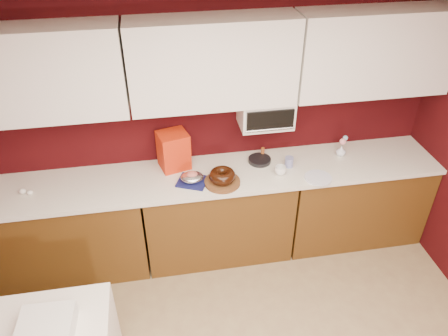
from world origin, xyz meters
TOP-DOWN VIEW (x-y plane):
  - ceiling at (0.00, 0.00)m, footprint 4.00×4.50m
  - wall_back at (0.00, 2.25)m, footprint 4.00×0.02m
  - base_cabinet_left at (-1.33, 1.94)m, footprint 1.31×0.58m
  - base_cabinet_center at (0.00, 1.94)m, footprint 1.31×0.58m
  - base_cabinet_right at (1.33, 1.94)m, footprint 1.31×0.58m
  - countertop at (0.00, 1.94)m, footprint 4.00×0.62m
  - upper_cabinet_left at (-1.33, 2.08)m, footprint 1.31×0.33m
  - upper_cabinet_center at (0.00, 2.08)m, footprint 1.31×0.33m
  - upper_cabinet_right at (1.33, 2.08)m, footprint 1.31×0.33m
  - toaster_oven at (0.45, 2.10)m, footprint 0.45×0.30m
  - toaster_oven_door at (0.45, 1.94)m, footprint 0.40×0.02m
  - toaster_oven_handle at (0.45, 1.93)m, footprint 0.42×0.02m
  - cake_base at (0.02, 1.79)m, footprint 0.36×0.36m
  - bundt_cake at (0.02, 1.79)m, footprint 0.29×0.29m
  - navy_towel at (-0.23, 1.85)m, footprint 0.30×0.28m
  - foil_ham_nest at (-0.23, 1.85)m, footprint 0.20×0.17m
  - roasted_ham at (-0.23, 1.85)m, footprint 0.11×0.10m
  - pandoro_box at (-0.36, 2.11)m, footprint 0.29×0.28m
  - dark_pan at (0.41, 2.05)m, footprint 0.26×0.26m
  - coffee_mug at (0.54, 1.83)m, footprint 0.12×0.12m
  - blue_jar at (0.65, 1.94)m, footprint 0.09×0.09m
  - flower_vase at (1.17, 2.03)m, footprint 0.09×0.09m
  - flower_pink at (1.17, 2.03)m, footprint 0.06×0.06m
  - flower_blue at (1.20, 2.05)m, footprint 0.05×0.05m
  - china_plate at (0.84, 1.72)m, footprint 0.29×0.29m
  - amber_bottle at (0.45, 2.13)m, footprint 0.04×0.04m
  - egg_left at (-1.61, 1.93)m, footprint 0.06×0.05m
  - egg_right at (-1.55, 1.91)m, footprint 0.05×0.04m
  - newspaper_stack at (-1.25, 0.67)m, footprint 0.34×0.28m

SIDE VIEW (x-z plane):
  - base_cabinet_left at x=-1.33m, z-range 0.00..0.86m
  - base_cabinet_center at x=0.00m, z-range 0.00..0.86m
  - base_cabinet_right at x=1.33m, z-range 0.00..0.86m
  - newspaper_stack at x=-1.25m, z-range 0.75..0.86m
  - countertop at x=0.00m, z-range 0.86..0.90m
  - china_plate at x=0.84m, z-range 0.90..0.91m
  - navy_towel at x=-0.23m, z-range 0.90..0.92m
  - cake_base at x=0.02m, z-range 0.90..0.93m
  - dark_pan at x=0.41m, z-range 0.90..0.94m
  - egg_right at x=-1.55m, z-range 0.90..0.94m
  - egg_left at x=-1.61m, z-range 0.90..0.95m
  - blue_jar at x=0.65m, z-range 0.90..0.99m
  - amber_bottle at x=0.45m, z-range 0.90..0.99m
  - coffee_mug at x=0.54m, z-range 0.90..1.00m
  - flower_vase at x=1.17m, z-range 0.90..1.01m
  - foil_ham_nest at x=-0.23m, z-range 0.92..0.99m
  - roasted_ham at x=-0.23m, z-range 0.95..1.01m
  - bundt_cake at x=0.02m, z-range 0.94..1.02m
  - flower_pink at x=1.17m, z-range 1.02..1.08m
  - pandoro_box at x=-0.36m, z-range 0.90..1.24m
  - flower_blue at x=1.20m, z-range 1.05..1.09m
  - wall_back at x=0.00m, z-range 0.00..2.50m
  - toaster_oven_handle at x=0.45m, z-range 1.29..1.31m
  - toaster_oven at x=0.45m, z-range 1.25..1.50m
  - toaster_oven_door at x=0.45m, z-range 1.28..1.47m
  - upper_cabinet_left at x=-1.33m, z-range 1.50..2.20m
  - upper_cabinet_center at x=0.00m, z-range 1.50..2.20m
  - upper_cabinet_right at x=1.33m, z-range 1.50..2.20m
  - ceiling at x=0.00m, z-range 2.49..2.51m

